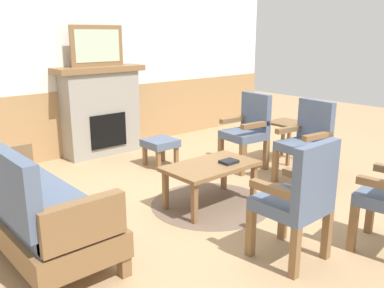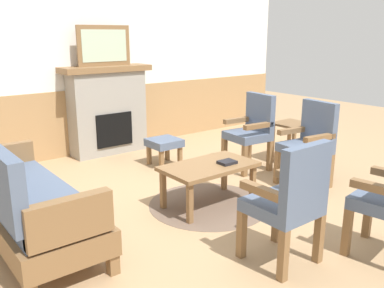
# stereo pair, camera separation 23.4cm
# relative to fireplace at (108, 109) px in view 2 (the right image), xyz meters

# --- Properties ---
(ground_plane) EXTENTS (14.00, 14.00, 0.00)m
(ground_plane) POSITION_rel_fireplace_xyz_m (0.00, -2.35, -0.65)
(ground_plane) COLOR tan
(wall_back) EXTENTS (7.20, 0.14, 2.70)m
(wall_back) POSITION_rel_fireplace_xyz_m (0.00, 0.25, 0.66)
(wall_back) COLOR white
(wall_back) RESTS_ON ground_plane
(fireplace) EXTENTS (1.30, 0.44, 1.28)m
(fireplace) POSITION_rel_fireplace_xyz_m (0.00, 0.00, 0.00)
(fireplace) COLOR gray
(fireplace) RESTS_ON ground_plane
(framed_picture) EXTENTS (0.80, 0.04, 0.56)m
(framed_picture) POSITION_rel_fireplace_xyz_m (0.00, 0.00, 0.91)
(framed_picture) COLOR brown
(framed_picture) RESTS_ON fireplace
(couch) EXTENTS (0.70, 1.80, 0.98)m
(couch) POSITION_rel_fireplace_xyz_m (-1.84, -2.10, -0.26)
(couch) COLOR brown
(couch) RESTS_ON ground_plane
(coffee_table) EXTENTS (0.96, 0.56, 0.44)m
(coffee_table) POSITION_rel_fireplace_xyz_m (-0.11, -2.41, -0.27)
(coffee_table) COLOR brown
(coffee_table) RESTS_ON ground_plane
(round_rug) EXTENTS (1.25, 1.25, 0.01)m
(round_rug) POSITION_rel_fireplace_xyz_m (-0.11, -2.41, -0.65)
(round_rug) COLOR brown
(round_rug) RESTS_ON ground_plane
(book_on_table) EXTENTS (0.18, 0.14, 0.03)m
(book_on_table) POSITION_rel_fireplace_xyz_m (0.06, -2.51, -0.20)
(book_on_table) COLOR black
(book_on_table) RESTS_ON coffee_table
(footstool) EXTENTS (0.40, 0.40, 0.36)m
(footstool) POSITION_rel_fireplace_xyz_m (0.30, -1.01, -0.37)
(footstool) COLOR brown
(footstool) RESTS_ON ground_plane
(armchair_near_fireplace) EXTENTS (0.54, 0.54, 0.98)m
(armchair_near_fireplace) POSITION_rel_fireplace_xyz_m (1.20, -2.67, -0.11)
(armchair_near_fireplace) COLOR brown
(armchair_near_fireplace) RESTS_ON ground_plane
(armchair_by_window_left) EXTENTS (0.53, 0.53, 0.98)m
(armchair_by_window_left) POSITION_rel_fireplace_xyz_m (1.12, -1.84, -0.11)
(armchair_by_window_left) COLOR brown
(armchair_by_window_left) RESTS_ON ground_plane
(armchair_front_center) EXTENTS (0.48, 0.48, 0.98)m
(armchair_front_center) POSITION_rel_fireplace_xyz_m (-0.37, -3.64, -0.11)
(armchair_front_center) COLOR brown
(armchair_front_center) RESTS_ON ground_plane
(side_table) EXTENTS (0.44, 0.44, 0.55)m
(side_table) POSITION_rel_fireplace_xyz_m (1.76, -1.98, -0.22)
(side_table) COLOR brown
(side_table) RESTS_ON ground_plane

